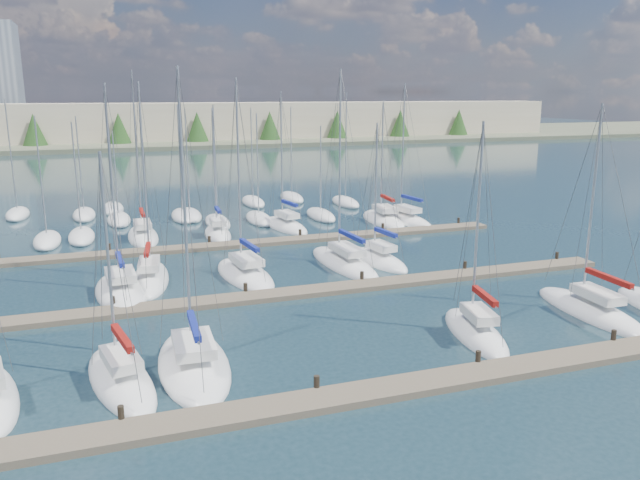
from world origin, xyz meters
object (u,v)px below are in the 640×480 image
object	(u,v)px
sailboat_p	(285,226)
sailboat_c	(194,364)
sailboat_l	(378,260)
sailboat_n	(143,236)
sailboat_k	(344,263)
sailboat_b	(121,380)
sailboat_i	(150,279)
sailboat_r	(405,220)
sailboat_o	(218,234)
sailboat_d	(475,332)
sailboat_f	(590,311)
sailboat_q	(383,219)
sailboat_j	(245,274)
sailboat_h	(121,291)

from	to	relation	value
sailboat_p	sailboat_c	size ratio (longest dim) A/B	0.93
sailboat_l	sailboat_p	bearing A→B (deg)	95.32
sailboat_n	sailboat_l	bearing A→B (deg)	-41.32
sailboat_c	sailboat_k	bearing A→B (deg)	49.40
sailboat_k	sailboat_c	xyz separation A→B (m)	(-13.11, -14.25, -0.01)
sailboat_b	sailboat_i	world-z (taller)	sailboat_i
sailboat_n	sailboat_i	distance (m)	13.59
sailboat_n	sailboat_k	xyz separation A→B (m)	(13.60, -14.19, -0.01)
sailboat_r	sailboat_o	distance (m)	18.87
sailboat_b	sailboat_o	bearing A→B (deg)	60.60
sailboat_c	sailboat_b	distance (m)	3.34
sailboat_d	sailboat_k	bearing A→B (deg)	107.30
sailboat_k	sailboat_f	world-z (taller)	sailboat_k
sailboat_n	sailboat_q	bearing A→B (deg)	-0.74
sailboat_l	sailboat_j	size ratio (longest dim) A/B	0.78
sailboat_l	sailboat_o	distance (m)	16.36
sailboat_n	sailboat_f	world-z (taller)	sailboat_n
sailboat_h	sailboat_o	size ratio (longest dim) A/B	1.16
sailboat_o	sailboat_d	xyz separation A→B (m)	(8.80, -28.04, -0.01)
sailboat_k	sailboat_j	xyz separation A→B (m)	(-7.63, -0.46, -0.01)
sailboat_h	sailboat_i	world-z (taller)	sailboat_i
sailboat_o	sailboat_i	xyz separation A→B (m)	(-6.80, -12.28, -0.00)
sailboat_d	sailboat_i	xyz separation A→B (m)	(-15.60, 15.76, 0.00)
sailboat_q	sailboat_j	xyz separation A→B (m)	(-17.31, -14.49, 0.01)
sailboat_k	sailboat_o	world-z (taller)	sailboat_k
sailboat_q	sailboat_f	world-z (taller)	sailboat_f
sailboat_h	sailboat_o	world-z (taller)	sailboat_h
sailboat_n	sailboat_i	xyz separation A→B (m)	(-0.38, -13.59, -0.00)
sailboat_l	sailboat_f	distance (m)	16.02
sailboat_r	sailboat_c	size ratio (longest dim) A/B	0.98
sailboat_r	sailboat_j	size ratio (longest dim) A/B	0.99
sailboat_h	sailboat_c	distance (m)	13.11
sailboat_k	sailboat_o	bearing A→B (deg)	115.20
sailboat_b	sailboat_h	bearing A→B (deg)	77.11
sailboat_r	sailboat_i	world-z (taller)	sailboat_r
sailboat_q	sailboat_f	size ratio (longest dim) A/B	0.98
sailboat_n	sailboat_j	size ratio (longest dim) A/B	1.06
sailboat_l	sailboat_b	distance (m)	24.24
sailboat_b	sailboat_j	size ratio (longest dim) A/B	0.77
sailboat_k	sailboat_d	world-z (taller)	sailboat_k
sailboat_k	sailboat_b	xyz separation A→B (m)	(-16.40, -14.85, -0.01)
sailboat_b	sailboat_i	bearing A→B (deg)	70.10
sailboat_q	sailboat_d	bearing A→B (deg)	-100.56
sailboat_p	sailboat_f	size ratio (longest dim) A/B	1.05
sailboat_j	sailboat_f	xyz separation A→B (m)	(17.46, -14.01, -0.00)
sailboat_n	sailboat_k	distance (m)	19.66
sailboat_c	sailboat_j	bearing A→B (deg)	70.32
sailboat_n	sailboat_b	xyz separation A→B (m)	(-2.80, -29.04, -0.02)
sailboat_n	sailboat_j	bearing A→B (deg)	-68.15
sailboat_q	sailboat_c	xyz separation A→B (m)	(-22.80, -28.28, 0.01)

